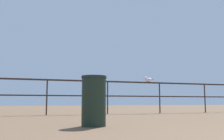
% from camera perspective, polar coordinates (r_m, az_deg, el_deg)
% --- Properties ---
extents(pier_railing, '(19.69, 0.05, 1.10)m').
position_cam_1_polar(pier_railing, '(8.46, -1.00, -4.40)').
color(pier_railing, '#31211B').
rests_on(pier_railing, ground_plane).
extents(seagull_on_rail, '(0.28, 0.37, 0.19)m').
position_cam_1_polar(seagull_on_rail, '(9.09, 8.18, -2.15)').
color(seagull_on_rail, white).
rests_on(seagull_on_rail, pier_railing).
extents(trash_bin, '(0.41, 0.41, 0.81)m').
position_cam_1_polar(trash_bin, '(4.12, -4.12, -6.93)').
color(trash_bin, black).
rests_on(trash_bin, ground_plane).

